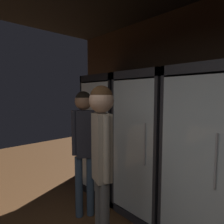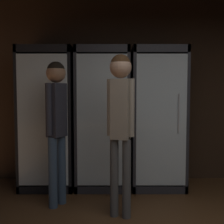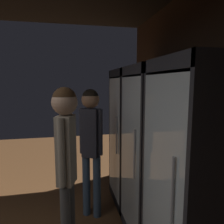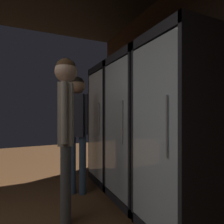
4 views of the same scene
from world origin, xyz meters
The scene contains 5 objects.
cooler_far_left centered at (-1.90, 2.69, 0.95)m, with size 0.73×0.70×1.95m.
cooler_left centered at (-1.13, 2.69, 0.95)m, with size 0.73×0.70×1.95m.
cooler_center centered at (-0.36, 2.69, 0.96)m, with size 0.73×0.70×1.95m.
shopper_near centered at (-0.91, 1.64, 1.15)m, with size 0.29×0.23×1.74m.
shopper_far centered at (-1.64, 1.95, 1.08)m, with size 0.24×0.28×1.69m.
Camera 4 is at (1.07, 1.26, 1.19)m, focal length 30.47 mm.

